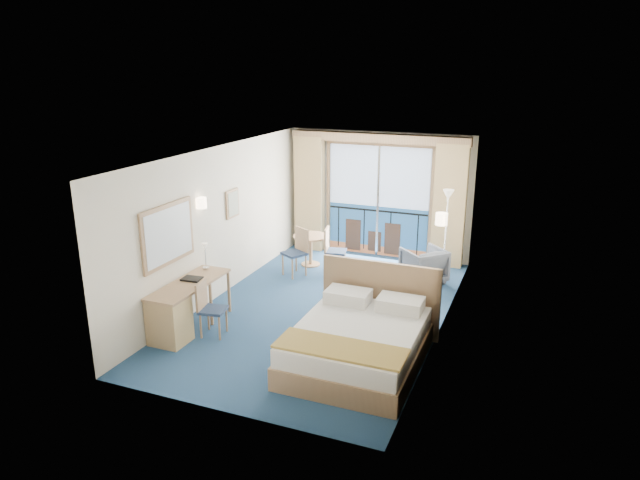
{
  "coord_description": "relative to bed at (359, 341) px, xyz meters",
  "views": [
    {
      "loc": [
        3.3,
        -8.39,
        4.05
      ],
      "look_at": [
        -0.14,
        0.2,
        1.18
      ],
      "focal_mm": 32.0,
      "sensor_mm": 36.0,
      "label": 1
    }
  ],
  "objects": [
    {
      "name": "mirror",
      "position": [
        -3.1,
        -0.01,
        1.22
      ],
      "size": [
        0.05,
        1.25,
        0.95
      ],
      "color": "tan",
      "rests_on": "room_walls"
    },
    {
      "name": "room_walls",
      "position": [
        -1.13,
        1.49,
        1.45
      ],
      "size": [
        4.04,
        6.54,
        2.72
      ],
      "color": "beige",
      "rests_on": "ground"
    },
    {
      "name": "wall_print",
      "position": [
        -3.1,
        1.94,
        1.27
      ],
      "size": [
        0.04,
        0.42,
        0.52
      ],
      "color": "tan",
      "rests_on": "room_walls"
    },
    {
      "name": "round_table",
      "position": [
        -2.22,
        3.53,
        0.16
      ],
      "size": [
        0.72,
        0.72,
        0.65
      ],
      "color": "tan",
      "rests_on": "ground"
    },
    {
      "name": "curtain_right",
      "position": [
        0.42,
        4.56,
        0.95
      ],
      "size": [
        0.65,
        0.22,
        2.55
      ],
      "primitive_type": "cube",
      "color": "tan",
      "rests_on": "room_walls"
    },
    {
      "name": "pelmet",
      "position": [
        -1.13,
        4.59,
        2.25
      ],
      "size": [
        3.8,
        0.25,
        0.18
      ],
      "primitive_type": "cube",
      "color": "tan",
      "rests_on": "room_walls"
    },
    {
      "name": "desk_lamp",
      "position": [
        -2.93,
        0.7,
        0.76
      ],
      "size": [
        0.12,
        0.12,
        0.44
      ],
      "color": "silver",
      "rests_on": "desk"
    },
    {
      "name": "floor_lamp",
      "position": [
        0.47,
        4.02,
        0.98
      ],
      "size": [
        0.24,
        0.24,
        1.73
      ],
      "color": "silver",
      "rests_on": "ground"
    },
    {
      "name": "table_chair_b",
      "position": [
        -2.24,
        2.91,
        0.21
      ],
      "size": [
        0.56,
        0.56,
        0.95
      ],
      "rotation": [
        0.0,
        0.0,
        -0.53
      ],
      "color": "#21314E",
      "rests_on": "ground"
    },
    {
      "name": "sconce_right",
      "position": [
        0.81,
        1.34,
        1.52
      ],
      "size": [
        0.18,
        0.18,
        0.18
      ],
      "primitive_type": "cylinder",
      "color": "#FFDCB2",
      "rests_on": "room_walls"
    },
    {
      "name": "nightstand",
      "position": [
        0.66,
        1.25,
        -0.08
      ],
      "size": [
        0.38,
        0.36,
        0.49
      ],
      "primitive_type": "cube",
      "color": "tan",
      "rests_on": "ground"
    },
    {
      "name": "armchair",
      "position": [
        0.18,
        3.46,
        0.01
      ],
      "size": [
        1.03,
        1.03,
        0.67
      ],
      "primitive_type": "imported",
      "rotation": [
        0.0,
        0.0,
        3.94
      ],
      "color": "#40444E",
      "rests_on": "ground"
    },
    {
      "name": "table_chair_a",
      "position": [
        -1.65,
        3.28,
        0.2
      ],
      "size": [
        0.48,
        0.47,
        0.93
      ],
      "rotation": [
        0.0,
        0.0,
        1.77
      ],
      "color": "#21314E",
      "rests_on": "ground"
    },
    {
      "name": "floor",
      "position": [
        -1.13,
        1.49,
        -0.33
      ],
      "size": [
        6.5,
        6.5,
        0.0
      ],
      "primitive_type": "plane",
      "color": "navy",
      "rests_on": "ground"
    },
    {
      "name": "folder",
      "position": [
        -2.88,
        0.21,
        0.45
      ],
      "size": [
        0.33,
        0.26,
        0.03
      ],
      "primitive_type": "cube",
      "rotation": [
        0.0,
        0.0,
        0.09
      ],
      "color": "black",
      "rests_on": "desk"
    },
    {
      "name": "curtain_left",
      "position": [
        -2.68,
        4.56,
        0.95
      ],
      "size": [
        0.65,
        0.22,
        2.55
      ],
      "primitive_type": "cube",
      "color": "tan",
      "rests_on": "room_walls"
    },
    {
      "name": "desk",
      "position": [
        -2.84,
        -0.37,
        0.09
      ],
      "size": [
        0.56,
        1.62,
        0.76
      ],
      "color": "tan",
      "rests_on": "ground"
    },
    {
      "name": "balcony_door",
      "position": [
        -1.13,
        4.71,
        0.82
      ],
      "size": [
        2.36,
        0.03,
        2.52
      ],
      "color": "navy",
      "rests_on": "room_walls"
    },
    {
      "name": "sconce_left",
      "position": [
        -3.07,
        0.89,
        1.52
      ],
      "size": [
        0.18,
        0.18,
        0.18
      ],
      "primitive_type": "cylinder",
      "color": "#FFDCB2",
      "rests_on": "room_walls"
    },
    {
      "name": "bed",
      "position": [
        0.0,
        0.0,
        0.0
      ],
      "size": [
        1.87,
        2.22,
        1.17
      ],
      "color": "tan",
      "rests_on": "ground"
    },
    {
      "name": "phone",
      "position": [
        0.69,
        1.29,
        0.2
      ],
      "size": [
        0.18,
        0.14,
        0.08
      ],
      "primitive_type": "cube",
      "rotation": [
        0.0,
        0.0,
        -0.05
      ],
      "color": "white",
      "rests_on": "nightstand"
    },
    {
      "name": "desk_chair",
      "position": [
        -2.44,
        -0.04,
        0.16
      ],
      "size": [
        0.44,
        0.43,
        0.87
      ],
      "rotation": [
        0.0,
        0.0,
        1.74
      ],
      "color": "#21314E",
      "rests_on": "ground"
    }
  ]
}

